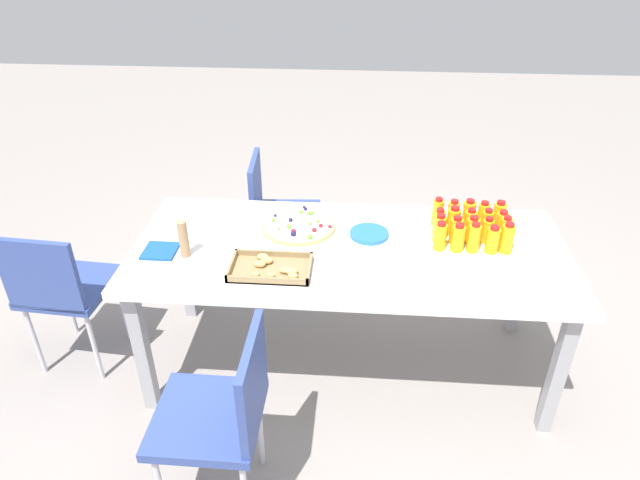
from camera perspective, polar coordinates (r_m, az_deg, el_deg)
ground_plane at (r=3.07m, az=2.66°, el=-12.38°), size 12.00×12.00×0.00m
party_table at (r=2.65m, az=3.00°, el=-1.92°), size 2.02×0.87×0.73m
chair_near_right at (r=3.43m, az=-4.51°, el=3.08°), size 0.42×0.42×0.83m
chair_end at (r=3.03m, az=-24.86°, el=-4.28°), size 0.43×0.43×0.83m
chair_far_right at (r=2.20m, az=-9.71°, el=-16.62°), size 0.40×0.40×0.83m
juice_bottle_0 at (r=2.87m, az=17.71°, el=2.40°), size 0.06×0.06×0.14m
juice_bottle_1 at (r=2.85m, az=16.23°, el=2.40°), size 0.06×0.06×0.14m
juice_bottle_2 at (r=2.84m, az=14.85°, el=2.55°), size 0.06×0.06×0.15m
juice_bottle_3 at (r=2.82m, az=13.35°, el=2.57°), size 0.06×0.06×0.14m
juice_bottle_4 at (r=2.82m, az=11.85°, el=2.77°), size 0.05×0.05×0.15m
juice_bottle_5 at (r=2.81m, az=17.98°, el=1.55°), size 0.06×0.06×0.13m
juice_bottle_6 at (r=2.79m, az=16.59°, el=1.66°), size 0.05×0.05×0.14m
juice_bottle_7 at (r=2.77m, az=15.01°, el=1.71°), size 0.06×0.06×0.14m
juice_bottle_8 at (r=2.76m, az=13.40°, el=1.87°), size 0.06×0.06×0.14m
juice_bottle_9 at (r=2.75m, az=12.00°, el=1.81°), size 0.06×0.06×0.13m
juice_bottle_10 at (r=2.75m, az=18.32°, el=0.89°), size 0.05×0.05×0.14m
juice_bottle_11 at (r=2.73m, az=16.64°, el=0.90°), size 0.05×0.05×0.13m
juice_bottle_12 at (r=2.71m, az=15.21°, el=0.95°), size 0.06×0.06×0.14m
juice_bottle_13 at (r=2.70m, az=13.65°, el=0.96°), size 0.06×0.06×0.14m
juice_bottle_14 at (r=2.69m, az=12.04°, el=1.14°), size 0.06×0.06×0.14m
juice_bottle_15 at (r=2.68m, az=18.49°, el=0.16°), size 0.06×0.06×0.15m
juice_bottle_16 at (r=2.66m, az=17.13°, el=-0.00°), size 0.06×0.06×0.13m
juice_bottle_17 at (r=2.64m, az=15.37°, el=0.21°), size 0.06×0.06×0.15m
juice_bottle_18 at (r=2.63m, az=13.85°, el=0.19°), size 0.06×0.06×0.14m
juice_bottle_19 at (r=2.63m, az=12.11°, el=0.36°), size 0.06×0.06×0.14m
fruit_pizza at (r=2.76m, az=-2.18°, el=1.52°), size 0.37×0.37×0.05m
snack_tray at (r=2.45m, az=-4.97°, el=-2.85°), size 0.35×0.22×0.04m
plate_stack at (r=2.71m, az=5.02°, el=0.62°), size 0.19×0.19×0.02m
napkin_stack at (r=2.68m, az=-15.93°, el=-1.07°), size 0.15×0.15×0.01m
cardboard_tube at (r=2.58m, az=-13.69°, el=0.10°), size 0.04×0.04×0.18m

